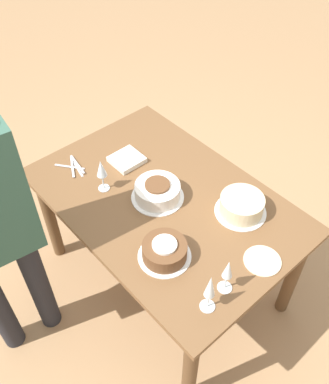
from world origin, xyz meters
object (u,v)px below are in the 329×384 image
cake_front_chocolate (165,251)px  wine_glass_extra (101,170)px  cake_center_white (157,191)px  wine_glass_near (210,288)px  wine_glass_far (228,271)px  cake_back_decorated (241,206)px

cake_front_chocolate → wine_glass_extra: wine_glass_extra is taller
cake_center_white → wine_glass_near: size_ratio=1.24×
wine_glass_near → wine_glass_far: wine_glass_near is taller
wine_glass_near → wine_glass_far: 0.12m
cake_back_decorated → wine_glass_near: bearing=-62.6°
cake_center_white → cake_back_decorated: 0.42m
cake_center_white → cake_front_chocolate: (0.30, -0.22, -0.00)m
wine_glass_near → wine_glass_extra: bearing=174.3°
cake_center_white → wine_glass_far: size_ratio=1.41×
wine_glass_far → wine_glass_extra: wine_glass_far is taller
cake_center_white → cake_back_decorated: same height
cake_front_chocolate → wine_glass_far: 0.31m
cake_front_chocolate → wine_glass_far: (0.29, 0.08, 0.08)m
cake_center_white → wine_glass_far: bearing=-12.8°
wine_glass_far → wine_glass_near: bearing=-83.6°
cake_front_chocolate → cake_back_decorated: (0.05, 0.45, 0.01)m
cake_back_decorated → wine_glass_extra: (-0.58, -0.41, 0.09)m
cake_back_decorated → wine_glass_near: (0.25, -0.49, 0.10)m
cake_back_decorated → wine_glass_near: 0.56m
cake_center_white → wine_glass_far: 0.61m
wine_glass_extra → wine_glass_near: bearing=-5.7°
wine_glass_far → wine_glass_extra: size_ratio=1.01×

